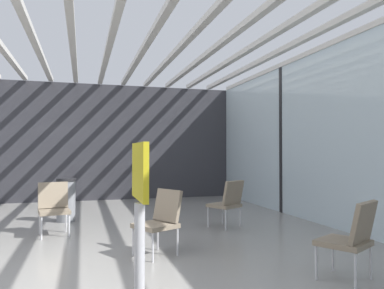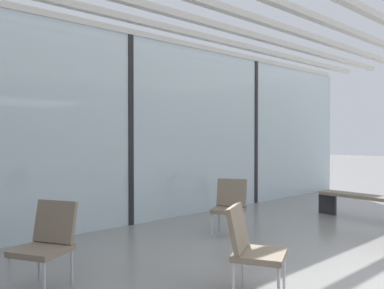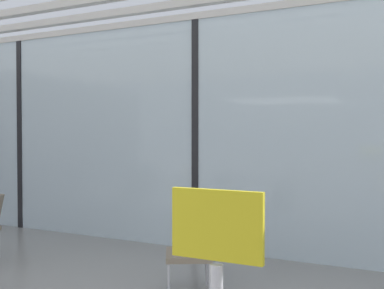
{
  "view_description": "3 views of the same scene",
  "coord_description": "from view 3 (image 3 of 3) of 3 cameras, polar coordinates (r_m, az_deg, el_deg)",
  "views": [
    {
      "loc": [
        4.17,
        0.76,
        1.39
      ],
      "look_at": [
        -1.52,
        2.44,
        1.51
      ],
      "focal_mm": 34.96,
      "sensor_mm": 36.0,
      "label": 1
    },
    {
      "loc": [
        -3.79,
        -0.62,
        1.53
      ],
      "look_at": [
        1.24,
        4.92,
        1.41
      ],
      "focal_mm": 36.33,
      "sensor_mm": 36.0,
      "label": 2
    },
    {
      "loc": [
        2.86,
        -0.8,
        1.69
      ],
      "look_at": [
        -1.5,
        8.12,
        1.45
      ],
      "focal_mm": 42.46,
      "sensor_mm": 36.0,
      "label": 3
    }
  ],
  "objects": [
    {
      "name": "glass_curtain_wall",
      "position": [
        6.65,
        0.55,
        1.22
      ],
      "size": [
        14.0,
        0.08,
        3.35
      ],
      "primitive_type": "cube",
      "color": "silver",
      "rests_on": "ground"
    },
    {
      "name": "parked_airplane",
      "position": [
        11.62,
        4.18,
        3.43
      ],
      "size": [
        12.11,
        4.22,
        4.22
      ],
      "color": "silver",
      "rests_on": "ground"
    },
    {
      "name": "window_mullion_0",
      "position": [
        8.75,
        -20.62,
        1.17
      ],
      "size": [
        0.1,
        0.12,
        3.35
      ],
      "primitive_type": "cube",
      "color": "black",
      "rests_on": "ground"
    },
    {
      "name": "window_mullion_1",
      "position": [
        6.65,
        0.55,
        1.22
      ],
      "size": [
        0.1,
        0.12,
        3.35
      ],
      "primitive_type": "cube",
      "color": "black",
      "rests_on": "ground"
    },
    {
      "name": "lounge_chair_4",
      "position": [
        4.95,
        0.62,
        -12.63
      ],
      "size": [
        0.69,
        0.67,
        0.87
      ],
      "rotation": [
        0.0,
        0.0,
        5.21
      ],
      "color": "#7F705B",
      "rests_on": "ground"
    }
  ]
}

